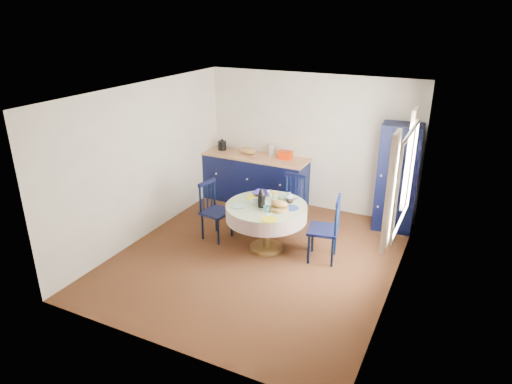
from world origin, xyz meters
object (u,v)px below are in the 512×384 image
(chair_far, at_px, (292,201))
(chair_right, at_px, (326,228))
(pantry_cabinet, at_px, (397,178))
(cobalt_bowl, at_px, (262,194))
(mug_c, at_px, (290,200))
(mug_d, at_px, (270,194))
(kitchen_counter, at_px, (255,178))
(chair_left, at_px, (215,210))
(mug_a, at_px, (256,201))
(dining_table, at_px, (267,212))
(mug_b, at_px, (267,209))

(chair_far, height_order, chair_right, chair_right)
(pantry_cabinet, distance_m, cobalt_bowl, 2.30)
(mug_c, distance_m, mug_d, 0.41)
(kitchen_counter, xyz_separation_m, chair_left, (0.09, -1.66, 0.00))
(mug_d, xyz_separation_m, cobalt_bowl, (-0.13, -0.04, -0.01))
(chair_left, xyz_separation_m, mug_a, (0.77, -0.03, 0.31))
(kitchen_counter, bearing_deg, mug_c, -46.86)
(dining_table, relative_size, chair_left, 1.29)
(kitchen_counter, bearing_deg, chair_right, -38.00)
(mug_d, bearing_deg, chair_far, 75.12)
(kitchen_counter, height_order, dining_table, kitchen_counter)
(kitchen_counter, distance_m, pantry_cabinet, 2.70)
(pantry_cabinet, height_order, chair_far, pantry_cabinet)
(mug_a, height_order, mug_d, mug_d)
(chair_right, bearing_deg, chair_left, -97.82)
(dining_table, relative_size, mug_c, 10.72)
(chair_far, relative_size, cobalt_bowl, 3.40)
(pantry_cabinet, xyz_separation_m, mug_b, (-1.54, -1.85, -0.12))
(chair_far, xyz_separation_m, chair_right, (0.88, -0.83, 0.05))
(chair_far, height_order, cobalt_bowl, chair_far)
(chair_far, relative_size, chair_right, 0.91)
(kitchen_counter, height_order, mug_b, kitchen_counter)
(mug_b, distance_m, mug_d, 0.60)
(chair_left, relative_size, cobalt_bowl, 3.54)
(dining_table, relative_size, mug_a, 10.93)
(pantry_cabinet, distance_m, chair_left, 3.08)
(chair_far, relative_size, mug_d, 9.44)
(mug_a, xyz_separation_m, mug_d, (0.06, 0.38, 0.00))
(kitchen_counter, relative_size, chair_left, 2.19)
(mug_b, bearing_deg, chair_right, 20.86)
(chair_left, xyz_separation_m, mug_d, (0.83, 0.35, 0.31))
(mug_a, relative_size, mug_c, 0.98)
(kitchen_counter, height_order, chair_right, kitchen_counter)
(mug_c, relative_size, mug_d, 1.18)
(mug_c, relative_size, cobalt_bowl, 0.43)
(mug_a, bearing_deg, pantry_cabinet, 42.66)
(kitchen_counter, xyz_separation_m, dining_table, (1.03, -1.66, 0.15))
(mug_c, height_order, mug_d, same)
(chair_far, height_order, mug_a, chair_far)
(kitchen_counter, xyz_separation_m, pantry_cabinet, (2.66, -0.02, 0.43))
(mug_b, height_order, cobalt_bowl, mug_b)
(mug_b, height_order, mug_c, mug_c)
(chair_far, height_order, mug_d, chair_far)
(dining_table, xyz_separation_m, chair_right, (0.92, 0.10, -0.12))
(pantry_cabinet, bearing_deg, chair_far, -160.82)
(kitchen_counter, relative_size, mug_d, 21.53)
(chair_far, bearing_deg, mug_d, -103.24)
(mug_a, bearing_deg, dining_table, 9.55)
(kitchen_counter, height_order, mug_c, kitchen_counter)
(mug_b, bearing_deg, dining_table, 112.91)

